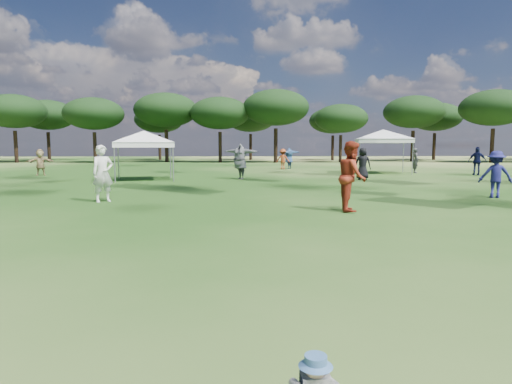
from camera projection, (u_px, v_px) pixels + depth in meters
tree_line at (266, 113)px, 47.56m from camera, size 108.78×17.63×7.77m
tent_left at (144, 133)px, 21.95m from camera, size 5.82×5.82×2.84m
tent_right at (383, 131)px, 27.15m from camera, size 6.51×6.51×3.09m
festival_crowd at (260, 163)px, 22.47m from camera, size 27.54×22.62×1.91m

